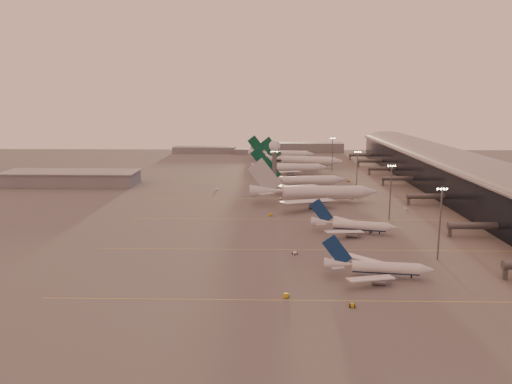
{
  "coord_description": "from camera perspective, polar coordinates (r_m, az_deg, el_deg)",
  "views": [
    {
      "loc": [
        0.79,
        -161.02,
        53.79
      ],
      "look_at": [
        -4.46,
        72.77,
        8.85
      ],
      "focal_mm": 35.0,
      "sensor_mm": 36.0,
      "label": 1
    }
  ],
  "objects": [
    {
      "name": "gsv_catering_a",
      "position": [
        167.58,
        18.33,
        -7.6
      ],
      "size": [
        6.01,
        4.04,
        4.53
      ],
      "color": "white",
      "rests_on": "ground"
    },
    {
      "name": "hangar",
      "position": [
        328.1,
        -20.34,
        1.52
      ],
      "size": [
        82.0,
        27.0,
        8.5
      ],
      "color": "slate",
      "rests_on": "ground"
    },
    {
      "name": "taxiway_markings",
      "position": [
        225.48,
        8.71,
        -3.05
      ],
      "size": [
        180.0,
        185.25,
        0.02
      ],
      "color": "#D8CA4C",
      "rests_on": "ground"
    },
    {
      "name": "narrowbody_near",
      "position": [
        156.24,
        13.74,
        -8.56
      ],
      "size": [
        33.1,
        26.26,
        12.97
      ],
      "color": "silver",
      "rests_on": "ground"
    },
    {
      "name": "gsv_truck_a",
      "position": [
        138.41,
        3.63,
        -11.43
      ],
      "size": [
        6.55,
        5.06,
        2.53
      ],
      "color": "gold",
      "rests_on": "ground"
    },
    {
      "name": "mast_a",
      "position": [
        175.51,
        20.3,
        -3.0
      ],
      "size": [
        3.6,
        0.56,
        25.0
      ],
      "color": "#53555A",
      "rests_on": "ground"
    },
    {
      "name": "widebody_white",
      "position": [
        256.62,
        6.66,
        -0.37
      ],
      "size": [
        66.65,
        53.27,
        23.43
      ],
      "color": "silver",
      "rests_on": "ground"
    },
    {
      "name": "gsv_truck_c",
      "position": [
        228.03,
        1.78,
        -2.44
      ],
      "size": [
        6.46,
        4.81,
        2.48
      ],
      "color": "gold",
      "rests_on": "ground"
    },
    {
      "name": "greentail_a",
      "position": [
        297.95,
        5.36,
        1.09
      ],
      "size": [
        52.81,
        42.34,
        19.28
      ],
      "color": "silver",
      "rests_on": "ground"
    },
    {
      "name": "mast_d",
      "position": [
        366.29,
        8.71,
        4.48
      ],
      "size": [
        3.6,
        0.56,
        25.0
      ],
      "color": "#53555A",
      "rests_on": "ground"
    },
    {
      "name": "ground",
      "position": [
        169.77,
        0.96,
        -7.59
      ],
      "size": [
        700.0,
        700.0,
        0.0
      ],
      "primitive_type": "plane",
      "color": "#5E5B5C",
      "rests_on": "ground"
    },
    {
      "name": "gsv_tug_mid",
      "position": [
        173.98,
        4.46,
        -7.0
      ],
      "size": [
        3.62,
        3.65,
        0.92
      ],
      "color": "white",
      "rests_on": "ground"
    },
    {
      "name": "radar_tower",
      "position": [
        282.96,
        2.14,
        4.21
      ],
      "size": [
        6.4,
        6.4,
        31.1
      ],
      "color": "#53555A",
      "rests_on": "ground"
    },
    {
      "name": "greentail_d",
      "position": [
        432.22,
        2.91,
        4.21
      ],
      "size": [
        57.63,
        46.34,
        20.94
      ],
      "color": "silver",
      "rests_on": "ground"
    },
    {
      "name": "gsv_truck_b",
      "position": [
        205.06,
        13.1,
        -4.3
      ],
      "size": [
        5.7,
        3.87,
        2.17
      ],
      "color": "slate",
      "rests_on": "ground"
    },
    {
      "name": "terminal",
      "position": [
        294.69,
        22.59,
        1.6
      ],
      "size": [
        57.0,
        362.0,
        23.04
      ],
      "color": "black",
      "rests_on": "ground"
    },
    {
      "name": "gsv_catering_b",
      "position": [
        250.68,
        16.77,
        -1.57
      ],
      "size": [
        4.42,
        2.25,
        3.55
      ],
      "color": "white",
      "rests_on": "ground"
    },
    {
      "name": "gsv_tug_near",
      "position": [
        134.87,
        10.95,
        -12.61
      ],
      "size": [
        2.38,
        3.57,
        0.96
      ],
      "color": "gold",
      "rests_on": "ground"
    },
    {
      "name": "gsv_truck_d",
      "position": [
        291.37,
        -4.52,
        0.45
      ],
      "size": [
        2.87,
        6.25,
        2.44
      ],
      "color": "white",
      "rests_on": "ground"
    },
    {
      "name": "mast_c",
      "position": [
        278.35,
        11.47,
        2.39
      ],
      "size": [
        3.6,
        0.56,
        25.0
      ],
      "color": "#53555A",
      "rests_on": "ground"
    },
    {
      "name": "narrowbody_mid",
      "position": [
        202.95,
        11.05,
        -3.9
      ],
      "size": [
        34.1,
        26.9,
        13.54
      ],
      "color": "silver",
      "rests_on": "ground"
    },
    {
      "name": "distant_horizon",
      "position": [
        488.72,
        1.5,
        5.01
      ],
      "size": [
        165.0,
        37.5,
        9.0
      ],
      "color": "slate",
      "rests_on": "ground"
    },
    {
      "name": "gsv_tug_hangar",
      "position": [
        324.66,
        10.5,
        1.24
      ],
      "size": [
        3.47,
        2.47,
        0.91
      ],
      "color": "gold",
      "rests_on": "ground"
    },
    {
      "name": "greentail_b",
      "position": [
        350.31,
        3.87,
        2.6
      ],
      "size": [
        54.11,
        43.54,
        19.65
      ],
      "color": "silver",
      "rests_on": "ground"
    },
    {
      "name": "mast_b",
      "position": [
        226.29,
        15.13,
        0.3
      ],
      "size": [
        3.6,
        0.56,
        25.0
      ],
      "color": "#53555A",
      "rests_on": "ground"
    },
    {
      "name": "greentail_c",
      "position": [
        384.43,
        5.25,
        3.41
      ],
      "size": [
        63.32,
        50.56,
        23.37
      ],
      "color": "silver",
      "rests_on": "ground"
    },
    {
      "name": "gsv_tug_far",
      "position": [
        263.49,
        2.83,
        -0.8
      ],
      "size": [
        3.45,
        3.93,
        0.96
      ],
      "color": "white",
      "rests_on": "ground"
    }
  ]
}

